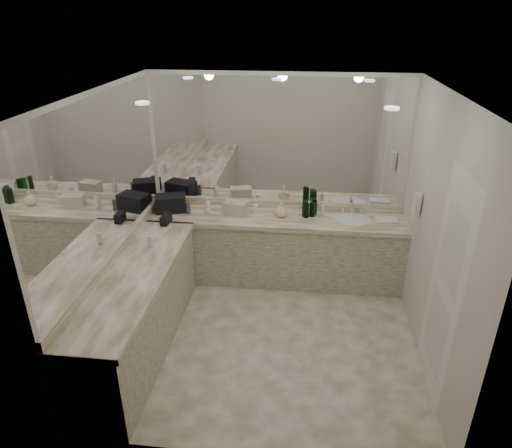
# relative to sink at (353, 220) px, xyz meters

# --- Properties ---
(floor) EXTENTS (3.20, 3.20, 0.00)m
(floor) POSITION_rel_sink_xyz_m (-0.95, -1.20, -0.90)
(floor) COLOR beige
(floor) RESTS_ON ground
(ceiling) EXTENTS (3.20, 3.20, 0.00)m
(ceiling) POSITION_rel_sink_xyz_m (-0.95, -1.20, 1.71)
(ceiling) COLOR white
(ceiling) RESTS_ON floor
(wall_back) EXTENTS (3.20, 0.02, 2.60)m
(wall_back) POSITION_rel_sink_xyz_m (-0.95, 0.30, 0.41)
(wall_back) COLOR beige
(wall_back) RESTS_ON floor
(wall_left) EXTENTS (0.02, 3.00, 2.60)m
(wall_left) POSITION_rel_sink_xyz_m (-2.55, -1.20, 0.41)
(wall_left) COLOR beige
(wall_left) RESTS_ON floor
(wall_right) EXTENTS (0.02, 3.00, 2.60)m
(wall_right) POSITION_rel_sink_xyz_m (0.65, -1.20, 0.41)
(wall_right) COLOR beige
(wall_right) RESTS_ON floor
(vanity_back_base) EXTENTS (3.20, 0.60, 0.84)m
(vanity_back_base) POSITION_rel_sink_xyz_m (-0.95, 0.00, -0.48)
(vanity_back_base) COLOR beige
(vanity_back_base) RESTS_ON floor
(vanity_back_top) EXTENTS (3.20, 0.64, 0.06)m
(vanity_back_top) POSITION_rel_sink_xyz_m (-0.95, -0.01, -0.03)
(vanity_back_top) COLOR #F0E5CE
(vanity_back_top) RESTS_ON vanity_back_base
(vanity_left_base) EXTENTS (0.60, 2.40, 0.84)m
(vanity_left_base) POSITION_rel_sink_xyz_m (-2.25, -1.50, -0.48)
(vanity_left_base) COLOR beige
(vanity_left_base) RESTS_ON floor
(vanity_left_top) EXTENTS (0.64, 2.42, 0.06)m
(vanity_left_top) POSITION_rel_sink_xyz_m (-2.24, -1.50, -0.03)
(vanity_left_top) COLOR #F0E5CE
(vanity_left_top) RESTS_ON vanity_left_base
(backsplash_back) EXTENTS (3.20, 0.04, 0.10)m
(backsplash_back) POSITION_rel_sink_xyz_m (-0.95, 0.28, 0.05)
(backsplash_back) COLOR #F0E5CE
(backsplash_back) RESTS_ON vanity_back_top
(backsplash_left) EXTENTS (0.04, 3.00, 0.10)m
(backsplash_left) POSITION_rel_sink_xyz_m (-2.53, -1.20, 0.05)
(backsplash_left) COLOR #F0E5CE
(backsplash_left) RESTS_ON vanity_left_top
(mirror_back) EXTENTS (3.12, 0.01, 1.55)m
(mirror_back) POSITION_rel_sink_xyz_m (-0.95, 0.29, 0.88)
(mirror_back) COLOR white
(mirror_back) RESTS_ON wall_back
(mirror_left) EXTENTS (0.01, 2.92, 1.55)m
(mirror_left) POSITION_rel_sink_xyz_m (-2.54, -1.20, 0.88)
(mirror_left) COLOR white
(mirror_left) RESTS_ON wall_left
(sink) EXTENTS (0.44, 0.44, 0.03)m
(sink) POSITION_rel_sink_xyz_m (0.00, 0.00, 0.00)
(sink) COLOR white
(sink) RESTS_ON vanity_back_top
(faucet) EXTENTS (0.24, 0.16, 0.14)m
(faucet) POSITION_rel_sink_xyz_m (0.00, 0.21, 0.07)
(faucet) COLOR silver
(faucet) RESTS_ON vanity_back_top
(wall_phone) EXTENTS (0.06, 0.10, 0.24)m
(wall_phone) POSITION_rel_sink_xyz_m (0.61, -0.50, 0.46)
(wall_phone) COLOR white
(wall_phone) RESTS_ON wall_right
(door) EXTENTS (0.02, 0.82, 2.10)m
(door) POSITION_rel_sink_xyz_m (0.64, -1.70, 0.16)
(door) COLOR white
(door) RESTS_ON wall_right
(black_toiletry_bag) EXTENTS (0.43, 0.34, 0.22)m
(black_toiletry_bag) POSITION_rel_sink_xyz_m (-2.30, 0.02, 0.11)
(black_toiletry_bag) COLOR black
(black_toiletry_bag) RESTS_ON vanity_back_top
(black_bag_spill) EXTENTS (0.10, 0.20, 0.11)m
(black_bag_spill) POSITION_rel_sink_xyz_m (-2.25, -0.35, 0.06)
(black_bag_spill) COLOR black
(black_bag_spill) RESTS_ON vanity_left_top
(cream_cosmetic_case) EXTENTS (0.31, 0.23, 0.16)m
(cream_cosmetic_case) POSITION_rel_sink_xyz_m (-1.46, 0.03, 0.09)
(cream_cosmetic_case) COLOR beige
(cream_cosmetic_case) RESTS_ON vanity_back_top
(hand_towel) EXTENTS (0.27, 0.20, 0.04)m
(hand_towel) POSITION_rel_sink_xyz_m (0.40, -0.02, 0.03)
(hand_towel) COLOR white
(hand_towel) RESTS_ON vanity_back_top
(lotion_left) EXTENTS (0.05, 0.05, 0.12)m
(lotion_left) POSITION_rel_sink_xyz_m (-2.25, -0.95, 0.07)
(lotion_left) COLOR white
(lotion_left) RESTS_ON vanity_left_top
(soap_bottle_a) EXTENTS (0.09, 0.09, 0.21)m
(soap_bottle_a) POSITION_rel_sink_xyz_m (-1.81, 0.01, 0.11)
(soap_bottle_a) COLOR white
(soap_bottle_a) RESTS_ON vanity_back_top
(soap_bottle_b) EXTENTS (0.10, 0.10, 0.18)m
(soap_bottle_b) POSITION_rel_sink_xyz_m (-1.52, 0.01, 0.09)
(soap_bottle_b) COLOR silver
(soap_bottle_b) RESTS_ON vanity_back_top
(soap_bottle_c) EXTENTS (0.16, 0.16, 0.19)m
(soap_bottle_c) POSITION_rel_sink_xyz_m (-0.88, 0.00, 0.10)
(soap_bottle_c) COLOR #FFDF9F
(soap_bottle_c) RESTS_ON vanity_back_top
(green_bottle_0) EXTENTS (0.07, 0.07, 0.20)m
(green_bottle_0) POSITION_rel_sink_xyz_m (-0.48, 0.15, 0.11)
(green_bottle_0) COLOR #0F4918
(green_bottle_0) RESTS_ON vanity_back_top
(green_bottle_1) EXTENTS (0.07, 0.07, 0.19)m
(green_bottle_1) POSITION_rel_sink_xyz_m (-0.57, 0.02, 0.10)
(green_bottle_1) COLOR #0F4918
(green_bottle_1) RESTS_ON vanity_back_top
(green_bottle_2) EXTENTS (0.06, 0.06, 0.18)m
(green_bottle_2) POSITION_rel_sink_xyz_m (-0.47, 0.12, 0.10)
(green_bottle_2) COLOR #0F4918
(green_bottle_2) RESTS_ON vanity_back_top
(green_bottle_3) EXTENTS (0.07, 0.07, 0.18)m
(green_bottle_3) POSITION_rel_sink_xyz_m (-0.50, 0.06, 0.10)
(green_bottle_3) COLOR #0F4918
(green_bottle_3) RESTS_ON vanity_back_top
(green_bottle_4) EXTENTS (0.07, 0.07, 0.21)m
(green_bottle_4) POSITION_rel_sink_xyz_m (-0.59, 0.05, 0.11)
(green_bottle_4) COLOR #0F4918
(green_bottle_4) RESTS_ON vanity_back_top
(amenity_bottle_0) EXTENTS (0.05, 0.05, 0.14)m
(amenity_bottle_0) POSITION_rel_sink_xyz_m (-2.05, -0.04, 0.08)
(amenity_bottle_0) COLOR #3F3F4C
(amenity_bottle_0) RESTS_ON vanity_back_top
(amenity_bottle_1) EXTENTS (0.05, 0.05, 0.14)m
(amenity_bottle_1) POSITION_rel_sink_xyz_m (-0.89, 0.02, 0.07)
(amenity_bottle_1) COLOR white
(amenity_bottle_1) RESTS_ON vanity_back_top
(amenity_bottle_2) EXTENTS (0.06, 0.06, 0.10)m
(amenity_bottle_2) POSITION_rel_sink_xyz_m (-1.22, 0.10, 0.06)
(amenity_bottle_2) COLOR white
(amenity_bottle_2) RESTS_ON vanity_back_top
(amenity_bottle_3) EXTENTS (0.04, 0.04, 0.14)m
(amenity_bottle_3) POSITION_rel_sink_xyz_m (-0.37, 0.09, 0.08)
(amenity_bottle_3) COLOR white
(amenity_bottle_3) RESTS_ON vanity_back_top
(amenity_bottle_4) EXTENTS (0.06, 0.06, 0.13)m
(amenity_bottle_4) POSITION_rel_sink_xyz_m (-0.88, 0.05, 0.07)
(amenity_bottle_4) COLOR white
(amenity_bottle_4) RESTS_ON vanity_back_top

